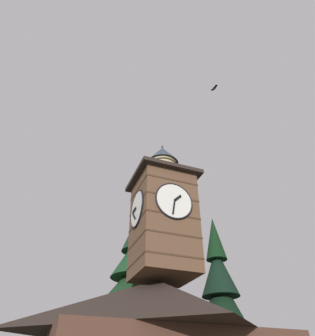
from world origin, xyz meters
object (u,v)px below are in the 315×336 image
object	(u,v)px
pine_tree_behind	(134,312)
moon	(179,276)
pine_tree_aside	(223,318)
clock_tower	(163,213)
flying_bird_high	(214,88)

from	to	relation	value
pine_tree_behind	moon	distance (m)	32.94
pine_tree_aside	moon	world-z (taller)	moon
clock_tower	pine_tree_aside	world-z (taller)	clock_tower
pine_tree_behind	pine_tree_aside	size ratio (longest dim) A/B	0.91
clock_tower	pine_tree_aside	xyz separation A→B (m)	(-6.86, -5.37, -4.67)
flying_bird_high	pine_tree_behind	bearing A→B (deg)	-79.20
flying_bird_high	pine_tree_aside	bearing A→B (deg)	-116.81
pine_tree_behind	flying_bird_high	distance (m)	15.30
moon	flying_bird_high	distance (m)	38.96
clock_tower	moon	xyz separation A→B (m)	(-15.69, -31.51, 6.16)
clock_tower	pine_tree_behind	distance (m)	6.77
clock_tower	flying_bird_high	xyz separation A→B (m)	(-1.69, 4.84, 6.97)
moon	flying_bird_high	world-z (taller)	flying_bird_high
pine_tree_aside	moon	size ratio (longest dim) A/B	8.49
pine_tree_aside	moon	distance (m)	29.64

